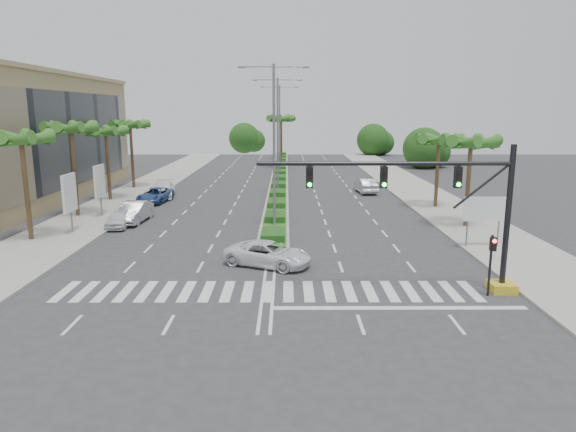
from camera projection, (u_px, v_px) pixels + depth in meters
name	position (u px, v px, depth m)	size (l,w,h in m)	color
ground	(268.00, 291.00, 25.23)	(160.00, 160.00, 0.00)	#333335
footpath_right	(450.00, 211.00, 44.85)	(6.00, 120.00, 0.15)	gray
footpath_left	(102.00, 212.00, 44.76)	(6.00, 120.00, 0.15)	gray
median	(280.00, 176.00, 69.28)	(2.20, 75.00, 0.20)	gray
median_grass	(280.00, 175.00, 69.26)	(1.80, 75.00, 0.04)	#265D20
building	(8.00, 139.00, 49.41)	(12.00, 36.00, 12.00)	tan
signal_gantry	(461.00, 223.00, 24.56)	(12.60, 1.20, 7.20)	gold
pedestrian_signal	(492.00, 255.00, 24.19)	(0.28, 0.36, 3.00)	black
direction_sign	(484.00, 211.00, 32.60)	(2.70, 0.11, 3.40)	slate
billboard_near	(69.00, 193.00, 36.35)	(0.18, 2.10, 4.35)	slate
billboard_far	(100.00, 182.00, 42.22)	(0.18, 2.10, 4.35)	slate
palm_left_near	(21.00, 142.00, 33.63)	(4.57, 4.68, 7.55)	brown
palm_left_mid	(71.00, 131.00, 41.38)	(4.57, 4.68, 7.95)	brown
palm_left_far	(106.00, 134.00, 49.34)	(4.57, 4.68, 7.35)	brown
palm_left_end	(130.00, 127.00, 57.09)	(4.57, 4.68, 7.75)	brown
palm_right_near	(471.00, 145.00, 37.73)	(4.57, 4.68, 7.05)	brown
palm_right_far	(439.00, 143.00, 45.63)	(4.57, 4.68, 6.75)	brown
palm_median_a	(280.00, 121.00, 77.65)	(4.57, 4.68, 8.05)	brown
palm_median_b	(281.00, 119.00, 92.34)	(4.57, 4.68, 8.05)	brown
streetlight_near	(274.00, 137.00, 37.57)	(5.10, 0.25, 12.00)	slate
streetlight_mid	(278.00, 129.00, 53.24)	(5.10, 0.25, 12.00)	slate
streetlight_far	(280.00, 125.00, 68.91)	(5.10, 0.25, 12.00)	slate
car_parked_a	(119.00, 219.00, 38.97)	(1.53, 3.80, 1.30)	silver
car_parked_b	(134.00, 212.00, 40.72)	(1.71, 4.91, 1.62)	#ADACB1
car_parked_c	(155.00, 195.00, 49.47)	(2.33, 5.05, 1.40)	#2B4D86
car_parked_d	(163.00, 190.00, 52.42)	(2.20, 5.41, 1.57)	white
car_crossing	(268.00, 254.00, 29.32)	(2.30, 4.99, 1.39)	white
car_right	(366.00, 185.00, 55.31)	(1.67, 4.78, 1.57)	#BCBCC2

